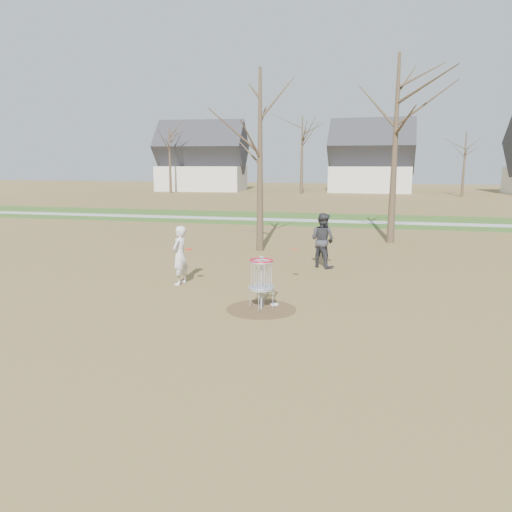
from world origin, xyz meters
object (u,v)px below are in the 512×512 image
Objects in this scene: player_throwing at (322,240)px; disc_golf_basket at (261,275)px; player_standing at (180,255)px; disc_grounded at (274,304)px.

player_throwing reaches higher than disc_golf_basket.
player_standing reaches higher than disc_golf_basket.
player_standing is at bearing 154.37° from disc_grounded.
player_standing is 5.38m from player_throwing.
player_standing reaches higher than disc_grounded.
player_standing is at bearing 146.14° from disc_golf_basket.
disc_golf_basket is at bearing 63.67° from player_standing.
player_throwing reaches higher than player_standing.
player_standing is 1.35× the size of disc_golf_basket.
disc_golf_basket is at bearing 109.85° from player_throwing.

